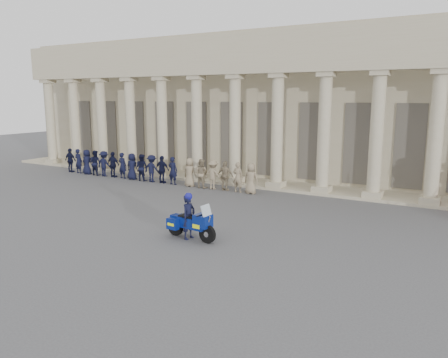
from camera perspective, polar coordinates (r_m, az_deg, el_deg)
ground at (r=18.30m, az=-6.91°, el=-5.44°), size 90.00×90.00×0.00m
building at (r=30.70m, az=9.67°, el=9.53°), size 40.00×12.50×9.00m
officer_rank at (r=26.73m, az=-9.76°, el=1.40°), size 14.53×0.62×1.64m
motorcycle at (r=15.77m, az=-4.28°, el=-5.79°), size 2.14×0.91×1.37m
rider at (r=15.77m, az=-4.63°, el=-4.82°), size 0.45×0.63×1.71m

